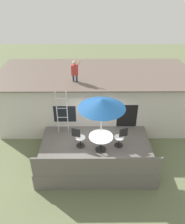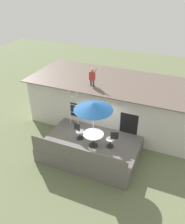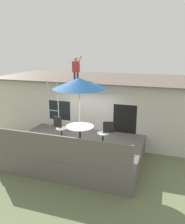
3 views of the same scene
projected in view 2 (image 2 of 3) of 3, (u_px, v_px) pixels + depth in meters
name	position (u px, v px, depth m)	size (l,w,h in m)	color
ground_plane	(91.00, 154.00, 12.84)	(40.00, 40.00, 0.00)	#66704C
house	(113.00, 102.00, 14.94)	(10.50, 4.50, 2.91)	beige
deck	(91.00, 148.00, 12.64)	(5.01, 3.44, 0.80)	#605B56
deck_railing	(77.00, 155.00, 10.89)	(4.91, 0.08, 0.90)	#605B56
patio_table	(93.00, 136.00, 11.91)	(1.04, 1.04, 0.74)	black
patio_umbrella	(93.00, 106.00, 11.01)	(1.90, 1.90, 2.54)	silver
step_ladder	(74.00, 109.00, 13.30)	(0.52, 0.04, 2.20)	silver
person_figure	(92.00, 76.00, 13.32)	(0.47, 0.20, 1.11)	#33384C
patio_chair_left	(79.00, 131.00, 12.54)	(0.61, 0.44, 0.92)	black
patio_chair_right	(112.00, 139.00, 11.92)	(0.61, 0.44, 0.92)	black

